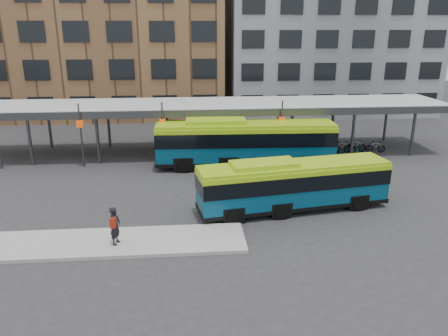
% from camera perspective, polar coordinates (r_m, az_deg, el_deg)
% --- Properties ---
extents(ground, '(120.00, 120.00, 0.00)m').
position_cam_1_polar(ground, '(24.64, -1.74, -6.18)').
color(ground, '#28282B').
rests_on(ground, ground).
extents(boarding_island, '(14.00, 3.00, 0.18)m').
position_cam_1_polar(boarding_island, '(22.28, -15.74, -9.40)').
color(boarding_island, gray).
rests_on(boarding_island, ground).
extents(canopy, '(40.00, 6.53, 4.80)m').
position_cam_1_polar(canopy, '(35.87, -3.09, 8.05)').
color(canopy, '#999B9E').
rests_on(canopy, ground).
extents(building_brick, '(26.00, 14.00, 22.00)m').
position_cam_1_polar(building_brick, '(55.16, -14.91, 18.39)').
color(building_brick, brown).
rests_on(building_brick, ground).
extents(building_grey, '(24.00, 14.00, 20.00)m').
position_cam_1_polar(building_grey, '(57.09, 13.20, 17.47)').
color(building_grey, slate).
rests_on(building_grey, ground).
extents(bus_front, '(11.20, 4.10, 3.02)m').
position_cam_1_polar(bus_front, '(25.10, 8.98, -2.06)').
color(bus_front, navy).
rests_on(bus_front, ground).
extents(bus_rear, '(13.28, 3.33, 3.64)m').
position_cam_1_polar(bus_rear, '(32.62, 2.70, 3.44)').
color(bus_rear, navy).
rests_on(bus_rear, ground).
extents(pedestrian, '(0.62, 0.78, 1.88)m').
position_cam_1_polar(pedestrian, '(21.42, -14.04, -7.29)').
color(pedestrian, black).
rests_on(pedestrian, boarding_island).
extents(bike_rack, '(5.15, 1.08, 1.06)m').
position_cam_1_polar(bike_rack, '(38.08, 16.51, 2.62)').
color(bike_rack, slate).
rests_on(bike_rack, ground).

